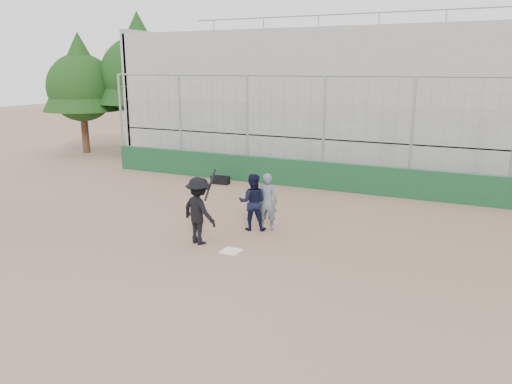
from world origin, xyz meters
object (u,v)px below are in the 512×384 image
at_px(batter_at_plate, 199,211).
at_px(catcher_crouched, 253,211).
at_px(umpire, 267,204).
at_px(equipment_bag, 220,180).

height_order(batter_at_plate, catcher_crouched, batter_at_plate).
bearing_deg(umpire, equipment_bag, -56.62).
height_order(batter_at_plate, equipment_bag, batter_at_plate).
height_order(catcher_crouched, equipment_bag, catcher_crouched).
bearing_deg(equipment_bag, umpire, -48.01).
bearing_deg(equipment_bag, batter_at_plate, -65.34).
height_order(catcher_crouched, umpire, umpire).
relative_size(catcher_crouched, umpire, 0.76).
xyz_separation_m(catcher_crouched, equipment_bag, (-3.48, 4.46, -0.38)).
distance_m(catcher_crouched, umpire, 0.43).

